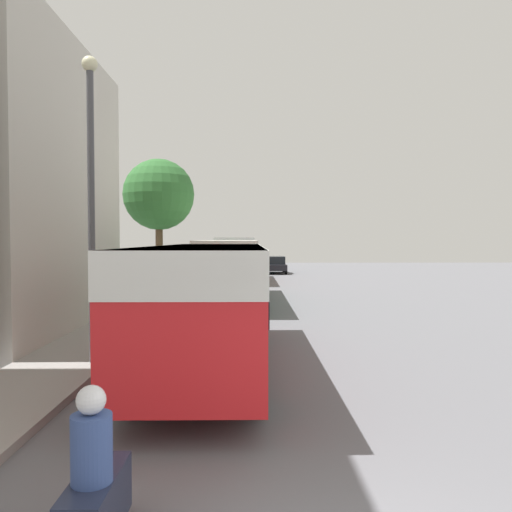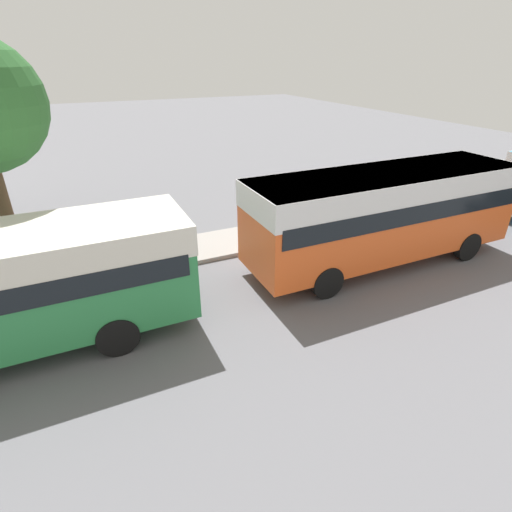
{
  "view_description": "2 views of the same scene",
  "coord_description": "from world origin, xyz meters",
  "px_view_note": "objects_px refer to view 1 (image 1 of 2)",
  "views": [
    {
      "loc": [
        -0.69,
        -3.73,
        3.01
      ],
      "look_at": [
        -0.31,
        27.54,
        1.95
      ],
      "focal_mm": 35.0,
      "sensor_mm": 36.0,
      "label": 1
    },
    {
      "loc": [
        7.65,
        23.13,
        6.37
      ],
      "look_at": [
        -0.79,
        27.03,
        1.66
      ],
      "focal_mm": 28.0,
      "sensor_mm": 36.0,
      "label": 2
    }
  ],
  "objects_px": {
    "bus_third_in_line": "(236,253)",
    "motorcycle_behind_lead": "(94,499)",
    "bus_lead": "(208,288)",
    "bus_rear": "(241,251)",
    "bus_following": "(230,262)",
    "pedestrian_walking_away": "(190,264)",
    "car_crossing": "(275,264)",
    "pedestrian_near_curb": "(203,259)"
  },
  "relations": [
    {
      "from": "bus_third_in_line",
      "to": "motorcycle_behind_lead",
      "type": "distance_m",
      "value": 31.39
    },
    {
      "from": "bus_lead",
      "to": "bus_rear",
      "type": "height_order",
      "value": "bus_rear"
    },
    {
      "from": "bus_following",
      "to": "bus_rear",
      "type": "relative_size",
      "value": 0.96
    },
    {
      "from": "motorcycle_behind_lead",
      "to": "pedestrian_walking_away",
      "type": "height_order",
      "value": "pedestrian_walking_away"
    },
    {
      "from": "car_crossing",
      "to": "bus_rear",
      "type": "bearing_deg",
      "value": 124.24
    },
    {
      "from": "motorcycle_behind_lead",
      "to": "pedestrian_near_curb",
      "type": "relative_size",
      "value": 1.29
    },
    {
      "from": "bus_third_in_line",
      "to": "bus_rear",
      "type": "distance_m",
      "value": 12.68
    },
    {
      "from": "bus_rear",
      "to": "car_crossing",
      "type": "xyz_separation_m",
      "value": [
        3.11,
        -4.57,
        -1.11
      ]
    },
    {
      "from": "bus_following",
      "to": "pedestrian_walking_away",
      "type": "height_order",
      "value": "bus_following"
    },
    {
      "from": "bus_following",
      "to": "bus_third_in_line",
      "type": "xyz_separation_m",
      "value": [
        -0.03,
        12.0,
        0.1
      ]
    },
    {
      "from": "pedestrian_walking_away",
      "to": "car_crossing",
      "type": "bearing_deg",
      "value": 22.19
    },
    {
      "from": "pedestrian_near_curb",
      "to": "pedestrian_walking_away",
      "type": "distance_m",
      "value": 8.57
    },
    {
      "from": "bus_third_in_line",
      "to": "pedestrian_walking_away",
      "type": "relative_size",
      "value": 5.6
    },
    {
      "from": "pedestrian_near_curb",
      "to": "car_crossing",
      "type": "bearing_deg",
      "value": -39.19
    },
    {
      "from": "bus_third_in_line",
      "to": "car_crossing",
      "type": "relative_size",
      "value": 2.17
    },
    {
      "from": "bus_third_in_line",
      "to": "motorcycle_behind_lead",
      "type": "relative_size",
      "value": 4.15
    },
    {
      "from": "pedestrian_near_curb",
      "to": "bus_rear",
      "type": "bearing_deg",
      "value": -15.55
    },
    {
      "from": "bus_lead",
      "to": "motorcycle_behind_lead",
      "type": "relative_size",
      "value": 4.27
    },
    {
      "from": "bus_rear",
      "to": "motorcycle_behind_lead",
      "type": "distance_m",
      "value": 44.06
    },
    {
      "from": "bus_following",
      "to": "pedestrian_near_curb",
      "type": "xyz_separation_m",
      "value": [
        -3.71,
        25.73,
        -0.89
      ]
    },
    {
      "from": "motorcycle_behind_lead",
      "to": "pedestrian_walking_away",
      "type": "bearing_deg",
      "value": 95.58
    },
    {
      "from": "bus_rear",
      "to": "motorcycle_behind_lead",
      "type": "relative_size",
      "value": 4.99
    },
    {
      "from": "bus_following",
      "to": "motorcycle_behind_lead",
      "type": "height_order",
      "value": "bus_following"
    },
    {
      "from": "bus_following",
      "to": "car_crossing",
      "type": "relative_size",
      "value": 2.49
    },
    {
      "from": "bus_following",
      "to": "pedestrian_near_curb",
      "type": "distance_m",
      "value": 26.02
    },
    {
      "from": "bus_lead",
      "to": "bus_third_in_line",
      "type": "xyz_separation_m",
      "value": [
        -0.02,
        24.17,
        0.16
      ]
    },
    {
      "from": "bus_following",
      "to": "motorcycle_behind_lead",
      "type": "xyz_separation_m",
      "value": [
        -0.43,
        -19.36,
        -1.24
      ]
    },
    {
      "from": "bus_rear",
      "to": "car_crossing",
      "type": "height_order",
      "value": "bus_rear"
    },
    {
      "from": "pedestrian_near_curb",
      "to": "motorcycle_behind_lead",
      "type": "bearing_deg",
      "value": -85.84
    },
    {
      "from": "pedestrian_walking_away",
      "to": "pedestrian_near_curb",
      "type": "bearing_deg",
      "value": 88.07
    },
    {
      "from": "pedestrian_walking_away",
      "to": "motorcycle_behind_lead",
      "type": "bearing_deg",
      "value": -84.42
    },
    {
      "from": "car_crossing",
      "to": "pedestrian_near_curb",
      "type": "distance_m",
      "value": 8.91
    },
    {
      "from": "bus_following",
      "to": "bus_third_in_line",
      "type": "distance_m",
      "value": 12.0
    },
    {
      "from": "bus_following",
      "to": "pedestrian_near_curb",
      "type": "bearing_deg",
      "value": 98.21
    },
    {
      "from": "bus_following",
      "to": "bus_third_in_line",
      "type": "relative_size",
      "value": 1.15
    },
    {
      "from": "bus_rear",
      "to": "motorcycle_behind_lead",
      "type": "bearing_deg",
      "value": -90.67
    },
    {
      "from": "bus_third_in_line",
      "to": "bus_lead",
      "type": "bearing_deg",
      "value": -89.96
    },
    {
      "from": "motorcycle_behind_lead",
      "to": "bus_following",
      "type": "bearing_deg",
      "value": 88.72
    },
    {
      "from": "bus_lead",
      "to": "bus_following",
      "type": "height_order",
      "value": "bus_following"
    },
    {
      "from": "pedestrian_walking_away",
      "to": "bus_rear",
      "type": "bearing_deg",
      "value": 61.48
    },
    {
      "from": "bus_following",
      "to": "motorcycle_behind_lead",
      "type": "relative_size",
      "value": 4.78
    },
    {
      "from": "bus_lead",
      "to": "bus_third_in_line",
      "type": "bearing_deg",
      "value": 90.04
    }
  ]
}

